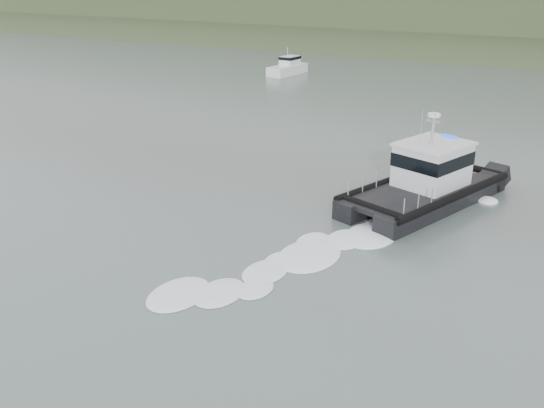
# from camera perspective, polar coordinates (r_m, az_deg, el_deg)

# --- Properties ---
(ground) EXTENTS (400.00, 400.00, 0.00)m
(ground) POSITION_cam_1_polar(r_m,az_deg,el_deg) (22.00, -7.30, -13.09)
(ground) COLOR #495752
(ground) RESTS_ON ground
(patrol_boat) EXTENTS (7.24, 11.62, 5.30)m
(patrol_boat) POSITION_cam_1_polar(r_m,az_deg,el_deg) (34.82, 14.41, 2.14)
(patrol_boat) COLOR black
(patrol_boat) RESTS_ON ground
(motorboat) EXTENTS (2.74, 6.45, 3.45)m
(motorboat) POSITION_cam_1_polar(r_m,az_deg,el_deg) (77.10, 1.53, 12.74)
(motorboat) COLOR silver
(motorboat) RESTS_ON ground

